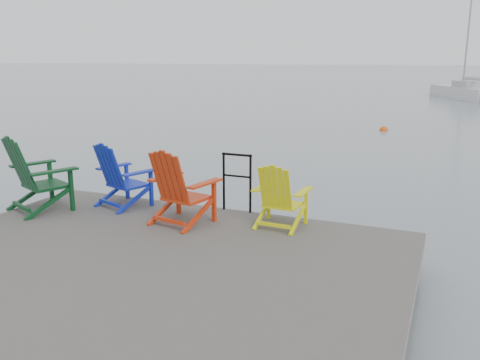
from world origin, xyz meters
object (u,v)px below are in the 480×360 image
at_px(handrail, 237,177).
at_px(chair_yellow, 280,195).
at_px(sailboat_near, 465,93).
at_px(chair_blue, 121,175).
at_px(buoy_b, 384,131).
at_px(chair_green, 36,174).
at_px(chair_red, 180,187).

height_order(handrail, chair_yellow, chair_yellow).
relative_size(chair_yellow, sailboat_near, 0.09).
relative_size(handrail, chair_yellow, 1.00).
distance_m(handrail, chair_blue, 1.84).
bearing_deg(sailboat_near, buoy_b, -125.71).
height_order(handrail, sailboat_near, sailboat_near).
height_order(chair_green, chair_blue, chair_green).
bearing_deg(chair_green, chair_red, 30.18).
bearing_deg(sailboat_near, chair_green, -127.14).
xyz_separation_m(sailboat_near, buoy_b, (-3.07, -18.63, -0.36)).
bearing_deg(buoy_b, chair_yellow, -88.48).
bearing_deg(buoy_b, sailboat_near, 80.66).
bearing_deg(handrail, buoy_b, 88.04).
relative_size(chair_green, chair_blue, 1.14).
height_order(chair_blue, sailboat_near, sailboat_near).
relative_size(handrail, chair_green, 0.78).
relative_size(chair_green, buoy_b, 3.39).
distance_m(chair_green, chair_yellow, 3.74).
bearing_deg(handrail, chair_red, -119.89).
bearing_deg(chair_yellow, buoy_b, 94.37).
distance_m(handrail, buoy_b, 13.67).
xyz_separation_m(handrail, chair_blue, (-1.78, -0.48, -0.03)).
distance_m(chair_green, sailboat_near, 34.03).
bearing_deg(chair_green, sailboat_near, 102.19).
relative_size(chair_red, buoy_b, 3.14).
xyz_separation_m(chair_red, buoy_b, (0.97, 14.49, -1.04)).
height_order(chair_blue, chair_yellow, chair_blue).
distance_m(handrail, chair_red, 1.01).
height_order(chair_red, buoy_b, chair_red).
xyz_separation_m(chair_yellow, sailboat_near, (2.69, 32.72, -0.60)).
bearing_deg(chair_red, chair_green, -161.39).
height_order(chair_green, chair_yellow, chair_green).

